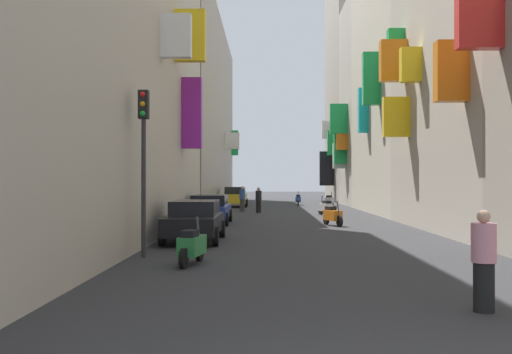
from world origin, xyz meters
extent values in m
plane|color=#2D2D30|center=(0.00, 30.00, 0.00)|extent=(140.00, 140.00, 0.00)
cube|color=yellow|center=(-4.40, 19.27, 7.79)|extent=(1.21, 0.46, 2.05)
cube|color=purple|center=(-4.57, 21.27, 4.92)|extent=(0.85, 0.55, 3.04)
cube|color=white|center=(-4.48, 16.13, 7.02)|extent=(1.04, 0.38, 1.50)
cube|color=#9E9384|center=(-8.00, 44.44, 7.55)|extent=(6.00, 31.12, 15.10)
cube|color=white|center=(-4.38, 48.59, 5.53)|extent=(1.25, 0.64, 1.46)
cube|color=green|center=(-4.65, 58.24, 5.95)|extent=(0.70, 0.55, 2.60)
cube|color=red|center=(4.39, 11.80, 6.64)|extent=(1.22, 0.42, 2.12)
cube|color=#B2A899|center=(8.00, 19.69, 6.38)|extent=(6.00, 12.82, 12.76)
cube|color=orange|center=(4.50, 14.59, 5.48)|extent=(1.01, 0.55, 1.91)
cube|color=yellow|center=(4.58, 20.24, 6.78)|extent=(0.83, 0.52, 1.41)
cube|color=yellow|center=(4.42, 22.21, 4.84)|extent=(1.17, 0.44, 1.77)
cube|color=orange|center=(4.40, 22.69, 7.44)|extent=(1.20, 0.61, 1.85)
cube|color=green|center=(4.62, 23.19, 8.12)|extent=(0.75, 0.52, 1.76)
cube|color=#BCB29E|center=(8.00, 33.06, 9.73)|extent=(6.00, 13.90, 19.46)
cube|color=#19B2BF|center=(4.70, 32.84, 6.38)|extent=(0.60, 0.63, 2.77)
cube|color=green|center=(4.51, 28.93, 7.69)|extent=(0.98, 0.54, 2.94)
cube|color=#B2A899|center=(8.00, 43.78, 8.19)|extent=(6.00, 7.55, 16.38)
cube|color=orange|center=(4.55, 42.07, 5.64)|extent=(0.90, 0.36, 2.50)
cube|color=green|center=(4.51, 42.80, 4.81)|extent=(0.99, 0.53, 2.94)
cube|color=green|center=(4.31, 42.11, 6.82)|extent=(1.38, 0.51, 2.32)
cube|color=white|center=(4.50, 43.46, 3.98)|extent=(1.00, 0.53, 2.03)
cube|color=#9E9384|center=(8.00, 53.78, 10.87)|extent=(6.00, 12.44, 21.74)
cube|color=black|center=(4.34, 51.51, 3.12)|extent=(1.33, 0.54, 3.20)
cube|color=green|center=(4.64, 50.59, 5.46)|extent=(0.71, 0.51, 2.27)
cube|color=white|center=(4.57, 54.31, 6.99)|extent=(0.86, 0.63, 1.74)
cube|color=black|center=(-3.75, 15.39, 0.58)|extent=(1.65, 4.25, 0.57)
cube|color=black|center=(-3.75, 15.60, 1.11)|extent=(1.46, 2.38, 0.48)
cylinder|color=black|center=(-2.93, 13.98, 0.30)|extent=(0.18, 0.60, 0.60)
cylinder|color=black|center=(-4.58, 13.98, 0.30)|extent=(0.18, 0.60, 0.60)
cylinder|color=black|center=(-2.93, 16.79, 0.30)|extent=(0.18, 0.60, 0.60)
cylinder|color=black|center=(-4.58, 16.79, 0.30)|extent=(0.18, 0.60, 0.60)
cube|color=navy|center=(-4.01, 23.36, 0.58)|extent=(1.75, 4.41, 0.56)
cube|color=black|center=(-4.01, 23.58, 1.10)|extent=(1.54, 2.47, 0.49)
cylinder|color=black|center=(-3.13, 21.90, 0.30)|extent=(0.18, 0.60, 0.60)
cylinder|color=black|center=(-4.89, 21.90, 0.30)|extent=(0.18, 0.60, 0.60)
cylinder|color=black|center=(-3.13, 24.81, 0.30)|extent=(0.18, 0.60, 0.60)
cylinder|color=black|center=(-4.89, 24.81, 0.30)|extent=(0.18, 0.60, 0.60)
cube|color=gold|center=(-3.73, 40.98, 0.64)|extent=(1.70, 4.05, 0.67)
cube|color=black|center=(-3.73, 41.18, 1.24)|extent=(1.50, 2.27, 0.54)
cylinder|color=black|center=(-2.88, 39.64, 0.30)|extent=(0.18, 0.60, 0.60)
cylinder|color=black|center=(-4.58, 39.64, 0.30)|extent=(0.18, 0.60, 0.60)
cylinder|color=black|center=(-2.88, 42.32, 0.30)|extent=(0.18, 0.60, 0.60)
cylinder|color=black|center=(-4.58, 42.32, 0.30)|extent=(0.18, 0.60, 0.60)
cube|color=silver|center=(2.07, 30.11, 0.46)|extent=(0.76, 1.11, 0.45)
cube|color=black|center=(2.13, 29.93, 0.77)|extent=(0.49, 0.64, 0.16)
cylinder|color=#4C4C51|center=(1.89, 30.60, 0.79)|extent=(0.15, 0.28, 0.68)
cylinder|color=black|center=(1.85, 30.72, 0.24)|extent=(0.26, 0.49, 0.48)
cylinder|color=black|center=(2.28, 29.51, 0.24)|extent=(0.26, 0.49, 0.48)
cube|color=#287F3D|center=(-3.15, 9.93, 0.46)|extent=(0.61, 1.16, 0.45)
cube|color=black|center=(-3.19, 9.73, 0.77)|extent=(0.41, 0.60, 0.16)
cylinder|color=#4C4C51|center=(-3.07, 10.48, 0.79)|extent=(0.10, 0.28, 0.68)
cylinder|color=black|center=(-3.04, 10.61, 0.24)|extent=(0.18, 0.49, 0.48)
cylinder|color=black|center=(-3.26, 9.25, 0.24)|extent=(0.18, 0.49, 0.48)
cube|color=#ADADB2|center=(3.62, 42.22, 0.46)|extent=(0.86, 1.29, 0.45)
cube|color=black|center=(3.53, 42.01, 0.77)|extent=(0.50, 0.64, 0.16)
cylinder|color=#4C4C51|center=(3.84, 42.79, 0.79)|extent=(0.16, 0.28, 0.68)
cylinder|color=black|center=(3.90, 42.93, 0.24)|extent=(0.27, 0.48, 0.48)
cylinder|color=black|center=(3.34, 41.52, 0.24)|extent=(0.27, 0.48, 0.48)
cube|color=orange|center=(1.60, 22.23, 0.46)|extent=(0.78, 1.18, 0.45)
cube|color=black|center=(1.53, 22.42, 0.77)|extent=(0.49, 0.63, 0.16)
cylinder|color=#4C4C51|center=(1.78, 21.71, 0.79)|extent=(0.15, 0.28, 0.68)
cylinder|color=black|center=(1.83, 21.58, 0.24)|extent=(0.25, 0.49, 0.48)
cylinder|color=black|center=(1.38, 22.87, 0.24)|extent=(0.25, 0.49, 0.48)
cube|color=#2D4CAD|center=(1.26, 44.33, 0.46)|extent=(0.50, 1.21, 0.45)
cube|color=black|center=(1.25, 44.11, 0.77)|extent=(0.35, 0.57, 0.16)
cylinder|color=#4C4C51|center=(1.29, 44.93, 0.79)|extent=(0.07, 0.28, 0.68)
cylinder|color=black|center=(1.30, 45.08, 0.24)|extent=(0.12, 0.48, 0.48)
cylinder|color=black|center=(1.23, 43.59, 0.24)|extent=(0.12, 0.48, 0.48)
cylinder|color=black|center=(-1.83, 32.71, 0.38)|extent=(0.40, 0.40, 0.77)
cylinder|color=black|center=(-1.83, 32.71, 1.07)|extent=(0.48, 0.48, 0.61)
sphere|color=tan|center=(-1.83, 32.71, 1.48)|extent=(0.21, 0.21, 0.21)
cylinder|color=black|center=(1.99, 4.92, 0.38)|extent=(0.43, 0.43, 0.76)
cylinder|color=pink|center=(1.99, 4.92, 1.07)|extent=(0.51, 0.51, 0.61)
sphere|color=tan|center=(1.99, 4.92, 1.47)|extent=(0.21, 0.21, 0.21)
cylinder|color=#353535|center=(-2.91, 34.31, 0.40)|extent=(0.33, 0.33, 0.79)
cylinder|color=#335199|center=(-2.91, 34.31, 1.11)|extent=(0.40, 0.40, 0.63)
sphere|color=tan|center=(-2.91, 34.31, 1.53)|extent=(0.21, 0.21, 0.21)
cylinder|color=#2D2D2D|center=(-4.60, 11.27, 1.83)|extent=(0.12, 0.12, 3.65)
cube|color=black|center=(-4.60, 11.27, 4.03)|extent=(0.26, 0.26, 0.75)
sphere|color=red|center=(-4.60, 11.13, 4.28)|extent=(0.14, 0.14, 0.14)
sphere|color=orange|center=(-4.60, 11.13, 4.03)|extent=(0.14, 0.14, 0.14)
sphere|color=green|center=(-4.60, 11.13, 3.78)|extent=(0.14, 0.14, 0.14)
camera|label=1|loc=(-1.38, -4.32, 2.04)|focal=41.76mm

